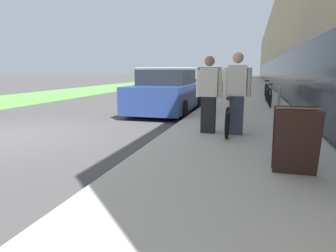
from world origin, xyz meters
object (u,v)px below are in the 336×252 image
object	(u,v)px
person_rider	(237,94)
parked_sedan_far	(210,81)
cruiser_bike_nearest	(270,96)
sandwich_board_sign	(295,140)
tandem_bicycle	(230,116)
bike_rack_hoop	(279,96)
person_bystander	(209,95)
vintage_roadster_curbside	(198,90)
cruiser_bike_farthest	(266,90)
parked_sedan_curbside	(167,93)
cruiser_bike_middle	(267,92)

from	to	relation	value
person_rider	parked_sedan_far	bearing A→B (deg)	99.87
cruiser_bike_nearest	sandwich_board_sign	world-z (taller)	sandwich_board_sign
tandem_bicycle	bike_rack_hoop	world-z (taller)	bike_rack_hoop
person_rider	cruiser_bike_nearest	xyz separation A→B (m)	(0.99, 5.59, -0.50)
person_bystander	cruiser_bike_nearest	xyz separation A→B (m)	(1.59, 5.58, -0.47)
person_bystander	sandwich_board_sign	distance (m)	2.81
tandem_bicycle	sandwich_board_sign	world-z (taller)	sandwich_board_sign
sandwich_board_sign	vintage_roadster_curbside	bearing A→B (deg)	106.24
cruiser_bike_nearest	tandem_bicycle	bearing A→B (deg)	-101.99
cruiser_bike_farthest	sandwich_board_sign	distance (m)	12.05
tandem_bicycle	person_bystander	world-z (taller)	person_bystander
person_rider	sandwich_board_sign	xyz separation A→B (m)	(0.91, -2.32, -0.43)
person_rider	sandwich_board_sign	distance (m)	2.53
person_rider	parked_sedan_curbside	distance (m)	4.68
cruiser_bike_nearest	person_bystander	bearing A→B (deg)	-105.91
bike_rack_hoop	sandwich_board_sign	size ratio (longest dim) A/B	0.94
person_rider	cruiser_bike_middle	xyz separation A→B (m)	(0.97, 7.66, -0.48)
bike_rack_hoop	parked_sedan_curbside	bearing A→B (deg)	-177.09
person_bystander	cruiser_bike_middle	distance (m)	7.82
parked_sedan_curbside	parked_sedan_far	size ratio (longest dim) A/B	1.06
cruiser_bike_nearest	vintage_roadster_curbside	world-z (taller)	vintage_roadster_curbside
cruiser_bike_nearest	parked_sedan_curbside	world-z (taller)	parked_sedan_curbside
person_bystander	bike_rack_hoop	xyz separation A→B (m)	(1.79, 4.03, -0.33)
bike_rack_hoop	parked_sedan_far	world-z (taller)	parked_sedan_far
parked_sedan_far	sandwich_board_sign	bearing A→B (deg)	-78.49
parked_sedan_curbside	parked_sedan_far	xyz separation A→B (m)	(0.03, 11.07, 0.05)
cruiser_bike_farthest	sandwich_board_sign	size ratio (longest dim) A/B	1.91
sandwich_board_sign	parked_sedan_curbside	world-z (taller)	parked_sedan_curbside
bike_rack_hoop	sandwich_board_sign	xyz separation A→B (m)	(-0.28, -6.37, -0.06)
cruiser_bike_nearest	cruiser_bike_farthest	size ratio (longest dim) A/B	1.00
bike_rack_hoop	parked_sedan_curbside	distance (m)	3.83
person_bystander	parked_sedan_far	distance (m)	15.04
person_rider	cruiser_bike_farthest	size ratio (longest dim) A/B	1.02
sandwich_board_sign	cruiser_bike_nearest	bearing A→B (deg)	89.43
person_rider	cruiser_bike_farthest	bearing A→B (deg)	84.11
tandem_bicycle	sandwich_board_sign	distance (m)	2.81
cruiser_bike_middle	vintage_roadster_curbside	size ratio (longest dim) A/B	0.42
sandwich_board_sign	parked_sedan_curbside	size ratio (longest dim) A/B	0.20
tandem_bicycle	cruiser_bike_middle	distance (m)	7.46
cruiser_bike_middle	vintage_roadster_curbside	distance (m)	3.90
cruiser_bike_farthest	vintage_roadster_curbside	size ratio (longest dim) A/B	0.42
bike_rack_hoop	cruiser_bike_nearest	size ratio (longest dim) A/B	0.49
cruiser_bike_middle	parked_sedan_far	world-z (taller)	parked_sedan_far
sandwich_board_sign	cruiser_bike_middle	bearing A→B (deg)	89.67
tandem_bicycle	person_rider	size ratio (longest dim) A/B	1.30
tandem_bicycle	person_rider	world-z (taller)	person_rider
person_bystander	vintage_roadster_curbside	bearing A→B (deg)	101.49
person_bystander	parked_sedan_curbside	bearing A→B (deg)	117.90
cruiser_bike_nearest	parked_sedan_curbside	size ratio (longest dim) A/B	0.39
cruiser_bike_middle	bike_rack_hoop	bearing A→B (deg)	-86.48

